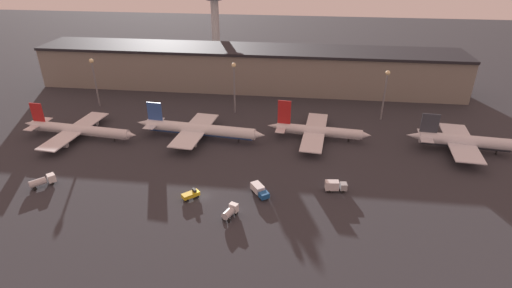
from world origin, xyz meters
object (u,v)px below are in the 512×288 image
airplane_1 (199,130)px  service_vehicle_4 (259,190)px  airplane_2 (317,131)px  service_vehicle_1 (191,195)px  airplane_3 (464,142)px  control_tower (215,19)px  service_vehicle_3 (335,186)px  service_vehicle_0 (43,181)px  airplane_0 (78,130)px  service_vehicle_2 (230,212)px

airplane_1 → service_vehicle_4: 41.72m
airplane_2 → service_vehicle_1: bearing=-124.3°
airplane_3 → control_tower: control_tower is taller
service_vehicle_3 → control_tower: 147.31m
airplane_3 → service_vehicle_1: airplane_3 is taller
airplane_2 → service_vehicle_4: (-16.56, -37.90, -1.44)m
service_vehicle_1 → control_tower: size_ratio=0.12×
airplane_1 → airplane_2: airplane_2 is taller
airplane_1 → airplane_3: bearing=6.5°
service_vehicle_3 → service_vehicle_4: (-21.17, -4.32, -0.26)m
service_vehicle_1 → service_vehicle_3: (39.81, 8.41, 0.61)m
service_vehicle_4 → control_tower: size_ratio=0.17×
airplane_2 → service_vehicle_0: bearing=-147.0°
airplane_1 → control_tower: (-15.37, 103.18, 20.33)m
airplane_2 → service_vehicle_1: airplane_2 is taller
airplane_0 → control_tower: (28.04, 107.73, 20.78)m
service_vehicle_2 → service_vehicle_3: size_ratio=0.87×
airplane_0 → service_vehicle_0: 32.16m
service_vehicle_0 → service_vehicle_2: service_vehicle_2 is taller
airplane_0 → airplane_3: bearing=8.1°
airplane_0 → service_vehicle_1: size_ratio=9.04×
airplane_1 → service_vehicle_3: (46.77, -28.57, -1.66)m
airplane_0 → airplane_2: bearing=12.0°
service_vehicle_1 → service_vehicle_2: service_vehicle_2 is taller
service_vehicle_4 → service_vehicle_1: bearing=-113.0°
airplane_1 → service_vehicle_4: airplane_1 is taller
airplane_1 → service_vehicle_2: (19.27, -43.88, -1.83)m
airplane_1 → service_vehicle_4: (25.59, -32.89, -1.92)m
airplane_1 → airplane_0: bearing=-168.4°
service_vehicle_4 → service_vehicle_3: bearing=66.2°
service_vehicle_0 → service_vehicle_2: (56.73, -7.75, -0.03)m
service_vehicle_2 → service_vehicle_4: (6.32, 11.00, -0.09)m
service_vehicle_4 → control_tower: bearing=161.4°
service_vehicle_1 → control_tower: 143.71m
airplane_2 → service_vehicle_2: (-22.88, -48.90, -1.36)m
airplane_0 → service_vehicle_0: bearing=-73.7°
service_vehicle_0 → service_vehicle_3: (84.22, 7.57, 0.14)m
service_vehicle_1 → airplane_2: bearing=7.8°
airplane_3 → service_vehicle_3: bearing=-140.3°
airplane_2 → service_vehicle_0: (-79.60, -41.15, -1.33)m
service_vehicle_0 → airplane_1: bearing=-2.5°
service_vehicle_1 → service_vehicle_4: bearing=-29.9°
control_tower → service_vehicle_4: bearing=-73.2°
airplane_3 → service_vehicle_1: bearing=-149.9°
airplane_1 → service_vehicle_0: (-37.45, -36.13, -1.80)m
airplane_0 → control_tower: size_ratio=1.11×
airplane_2 → airplane_3: (48.82, -3.73, 0.61)m
airplane_0 → airplane_2: (85.55, 9.57, -0.03)m
airplane_3 → service_vehicle_4: airplane_3 is taller
control_tower → airplane_3: bearing=-43.8°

